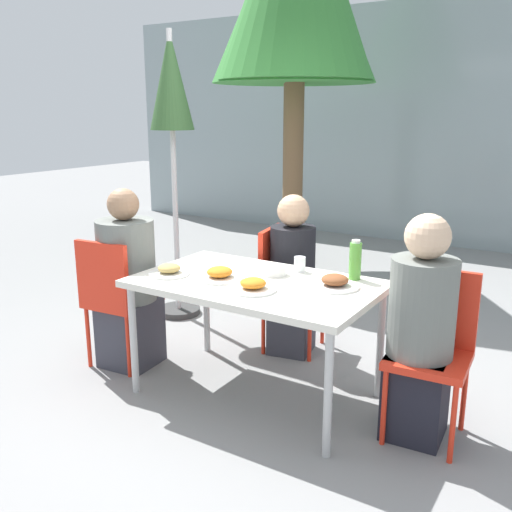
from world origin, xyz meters
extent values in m
plane|color=gray|center=(0.00, 0.00, 0.00)|extent=(24.00, 24.00, 0.00)
cube|color=#89999E|center=(0.00, 4.71, 1.50)|extent=(10.00, 0.20, 3.00)
cube|color=silver|center=(0.00, 0.00, 0.70)|extent=(1.41, 0.85, 0.04)
cylinder|color=#B7B7B7|center=(-0.64, -0.37, 0.34)|extent=(0.04, 0.04, 0.68)
cylinder|color=#B7B7B7|center=(0.64, -0.37, 0.34)|extent=(0.04, 0.04, 0.68)
cylinder|color=#B7B7B7|center=(-0.64, 0.37, 0.34)|extent=(0.04, 0.04, 0.68)
cylinder|color=#B7B7B7|center=(0.64, 0.37, 0.34)|extent=(0.04, 0.04, 0.68)
cube|color=red|center=(-1.00, -0.08, 0.44)|extent=(0.43, 0.43, 0.04)
cube|color=red|center=(-0.99, -0.26, 0.67)|extent=(0.40, 0.07, 0.42)
cylinder|color=red|center=(-1.19, 0.07, 0.21)|extent=(0.03, 0.03, 0.42)
cylinder|color=red|center=(-0.85, 0.10, 0.21)|extent=(0.03, 0.03, 0.42)
cylinder|color=red|center=(-1.16, -0.27, 0.21)|extent=(0.03, 0.03, 0.42)
cylinder|color=red|center=(-0.82, -0.24, 0.21)|extent=(0.03, 0.03, 0.42)
cube|color=#383842|center=(-0.95, -0.08, 0.23)|extent=(0.37, 0.37, 0.46)
cylinder|color=slate|center=(-0.95, -0.08, 0.73)|extent=(0.38, 0.38, 0.54)
sphere|color=#9E7556|center=(-0.95, -0.08, 1.10)|extent=(0.21, 0.21, 0.21)
cube|color=red|center=(1.00, 0.06, 0.44)|extent=(0.42, 0.42, 0.04)
cube|color=red|center=(0.99, 0.25, 0.67)|extent=(0.40, 0.06, 0.42)
cylinder|color=red|center=(1.18, -0.09, 0.21)|extent=(0.03, 0.03, 0.42)
cylinder|color=red|center=(0.84, -0.12, 0.21)|extent=(0.03, 0.03, 0.42)
cylinder|color=red|center=(1.16, 0.25, 0.21)|extent=(0.03, 0.03, 0.42)
cylinder|color=red|center=(0.82, 0.22, 0.21)|extent=(0.03, 0.03, 0.42)
cube|color=black|center=(0.95, 0.06, 0.23)|extent=(0.32, 0.32, 0.46)
cylinder|color=slate|center=(0.95, 0.06, 0.72)|extent=(0.34, 0.34, 0.51)
sphere|color=beige|center=(0.95, 0.06, 1.09)|extent=(0.23, 0.23, 0.23)
cube|color=red|center=(-0.13, 0.73, 0.44)|extent=(0.46, 0.46, 0.04)
cube|color=red|center=(-0.31, 0.70, 0.67)|extent=(0.11, 0.40, 0.42)
cylinder|color=red|center=(0.01, 0.92, 0.21)|extent=(0.03, 0.03, 0.42)
cylinder|color=red|center=(0.07, 0.59, 0.21)|extent=(0.03, 0.03, 0.42)
cylinder|color=red|center=(-0.33, 0.86, 0.21)|extent=(0.03, 0.03, 0.42)
cylinder|color=red|center=(-0.27, 0.53, 0.21)|extent=(0.03, 0.03, 0.42)
cube|color=#383842|center=(-0.12, 0.68, 0.23)|extent=(0.33, 0.33, 0.46)
cylinder|color=black|center=(-0.12, 0.68, 0.69)|extent=(0.31, 0.31, 0.45)
sphere|color=tan|center=(-0.12, 0.68, 1.03)|extent=(0.22, 0.22, 0.22)
cylinder|color=#333333|center=(-1.31, 0.86, 0.03)|extent=(0.36, 0.36, 0.05)
cylinder|color=#BCBCBC|center=(-1.31, 0.86, 1.14)|extent=(0.04, 0.04, 2.29)
cone|color=#2D5128|center=(-1.31, 0.86, 1.91)|extent=(0.35, 0.35, 0.75)
cylinder|color=white|center=(-0.20, -0.08, 0.73)|extent=(0.27, 0.27, 0.01)
ellipsoid|color=orange|center=(-0.20, -0.08, 0.77)|extent=(0.15, 0.15, 0.06)
cylinder|color=white|center=(-0.51, -0.17, 0.73)|extent=(0.25, 0.25, 0.01)
ellipsoid|color=tan|center=(-0.51, -0.17, 0.76)|extent=(0.14, 0.14, 0.05)
cylinder|color=white|center=(0.44, 0.13, 0.73)|extent=(0.28, 0.28, 0.01)
ellipsoid|color=brown|center=(0.44, 0.13, 0.77)|extent=(0.15, 0.15, 0.06)
cylinder|color=white|center=(0.08, -0.16, 0.73)|extent=(0.26, 0.26, 0.01)
ellipsoid|color=orange|center=(0.08, -0.16, 0.76)|extent=(0.14, 0.14, 0.06)
cylinder|color=#51A338|center=(0.47, 0.34, 0.83)|extent=(0.07, 0.07, 0.22)
cylinder|color=white|center=(0.47, 0.34, 0.95)|extent=(0.05, 0.05, 0.02)
cylinder|color=white|center=(0.12, 0.31, 0.77)|extent=(0.07, 0.07, 0.09)
cylinder|color=white|center=(0.02, 0.17, 0.75)|extent=(0.15, 0.15, 0.06)
cylinder|color=brown|center=(-1.26, 2.77, 0.98)|extent=(0.20, 0.20, 1.96)
cylinder|color=brown|center=(-1.15, 2.59, 0.99)|extent=(0.20, 0.20, 1.98)
camera|label=1|loc=(1.68, -2.70, 1.69)|focal=40.00mm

